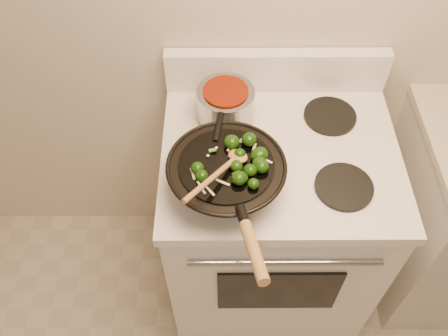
{
  "coord_description": "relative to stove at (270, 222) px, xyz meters",
  "views": [
    {
      "loc": [
        -0.38,
        0.18,
        2.11
      ],
      "look_at": [
        -0.38,
        1.03,
        1.01
      ],
      "focal_mm": 38.0,
      "sensor_mm": 36.0,
      "label": 1
    }
  ],
  "objects": [
    {
      "name": "stove",
      "position": [
        0.0,
        0.0,
        0.0
      ],
      "size": [
        0.78,
        0.67,
        1.08
      ],
      "color": "white",
      "rests_on": "ground"
    },
    {
      "name": "stirfry",
      "position": [
        -0.13,
        -0.15,
        0.59
      ],
      "size": [
        0.24,
        0.22,
        0.04
      ],
      "color": "#123207",
      "rests_on": "wok"
    },
    {
      "name": "wooden_spoon",
      "position": [
        -0.19,
        -0.19,
        0.6
      ],
      "size": [
        0.19,
        0.24,
        0.08
      ],
      "color": "olive",
      "rests_on": "wok"
    },
    {
      "name": "saucepan",
      "position": [
        -0.18,
        0.15,
        0.52
      ],
      "size": [
        0.19,
        0.31,
        0.11
      ],
      "color": "#95989D",
      "rests_on": "stove"
    },
    {
      "name": "wok",
      "position": [
        -0.18,
        -0.16,
        0.52
      ],
      "size": [
        0.35,
        0.58,
        0.2
      ],
      "color": "black",
      "rests_on": "stove"
    }
  ]
}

